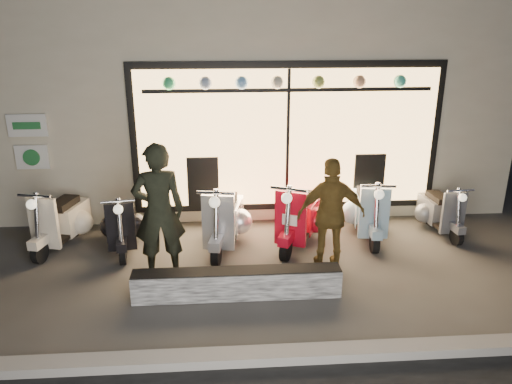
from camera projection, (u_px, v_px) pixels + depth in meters
ground at (249, 273)px, 7.37m from camera, size 40.00×40.00×0.00m
kerb at (260, 356)px, 5.47m from camera, size 40.00×0.25×0.12m
shop_building at (236, 85)px, 11.35m from camera, size 10.20×6.23×4.20m
graffiti_barrier at (237, 283)px, 6.68m from camera, size 2.78×0.28×0.40m
scooter_silver at (225, 218)px, 8.19m from camera, size 0.68×1.57×1.11m
scooter_red at (300, 215)px, 8.30m from camera, size 0.92×1.52×1.11m
scooter_black at (123, 223)px, 8.14m from camera, size 0.56×1.37×0.97m
scooter_cream at (64, 219)px, 8.23m from camera, size 0.70×1.46×1.04m
scooter_blue at (367, 210)px, 8.59m from camera, size 0.58×1.50×1.07m
scooter_grey at (438, 210)px, 8.75m from camera, size 0.47×1.27×0.90m
man at (159, 211)px, 7.00m from camera, size 0.79×0.58×1.98m
woman at (331, 214)px, 7.27m from camera, size 1.00×0.44×1.70m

